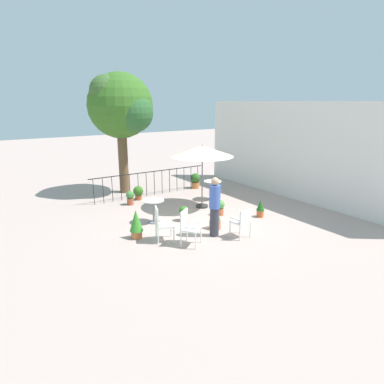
{
  "coord_description": "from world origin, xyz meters",
  "views": [
    {
      "loc": [
        8.76,
        -6.04,
        3.8
      ],
      "look_at": [
        0.0,
        -0.25,
        0.97
      ],
      "focal_mm": 31.62,
      "sensor_mm": 36.0,
      "label": 1
    }
  ],
  "objects_px": {
    "cafe_table_1": "(153,207)",
    "patio_chair_1": "(161,222)",
    "potted_plant_1": "(215,216)",
    "patio_chair_0": "(242,221)",
    "potted_plant_5": "(184,213)",
    "potted_plant_0": "(195,180)",
    "shade_tree": "(122,106)",
    "potted_plant_3": "(220,207)",
    "standing_person": "(215,206)",
    "potted_plant_6": "(130,197)",
    "patio_chair_2": "(188,225)",
    "patio_umbrella_0": "(202,152)",
    "cafe_table_0": "(213,187)",
    "potted_plant_7": "(138,192)",
    "potted_plant_2": "(260,208)",
    "potted_plant_4": "(136,223)"
  },
  "relations": [
    {
      "from": "cafe_table_0",
      "to": "standing_person",
      "type": "relative_size",
      "value": 0.44
    },
    {
      "from": "patio_chair_1",
      "to": "patio_chair_2",
      "type": "bearing_deg",
      "value": 37.3
    },
    {
      "from": "potted_plant_2",
      "to": "potted_plant_4",
      "type": "xyz_separation_m",
      "value": [
        -0.62,
        -4.26,
        0.14
      ]
    },
    {
      "from": "potted_plant_3",
      "to": "standing_person",
      "type": "relative_size",
      "value": 0.31
    },
    {
      "from": "patio_chair_1",
      "to": "potted_plant_0",
      "type": "xyz_separation_m",
      "value": [
        -4.43,
        4.13,
        -0.19
      ]
    },
    {
      "from": "potted_plant_0",
      "to": "patio_chair_2",
      "type": "bearing_deg",
      "value": -35.81
    },
    {
      "from": "patio_umbrella_0",
      "to": "potted_plant_3",
      "type": "bearing_deg",
      "value": 0.1
    },
    {
      "from": "potted_plant_6",
      "to": "standing_person",
      "type": "height_order",
      "value": "standing_person"
    },
    {
      "from": "shade_tree",
      "to": "potted_plant_5",
      "type": "height_order",
      "value": "shade_tree"
    },
    {
      "from": "patio_chair_0",
      "to": "potted_plant_5",
      "type": "bearing_deg",
      "value": -163.48
    },
    {
      "from": "shade_tree",
      "to": "potted_plant_6",
      "type": "distance_m",
      "value": 3.83
    },
    {
      "from": "potted_plant_1",
      "to": "potted_plant_2",
      "type": "xyz_separation_m",
      "value": [
        -0.03,
        1.93,
        -0.1
      ]
    },
    {
      "from": "patio_chair_2",
      "to": "potted_plant_7",
      "type": "relative_size",
      "value": 1.75
    },
    {
      "from": "patio_chair_2",
      "to": "potted_plant_3",
      "type": "xyz_separation_m",
      "value": [
        -1.48,
        2.26,
        -0.27
      ]
    },
    {
      "from": "shade_tree",
      "to": "potted_plant_5",
      "type": "xyz_separation_m",
      "value": [
        4.43,
        0.17,
        -3.35
      ]
    },
    {
      "from": "patio_umbrella_0",
      "to": "patio_chair_2",
      "type": "height_order",
      "value": "patio_umbrella_0"
    },
    {
      "from": "shade_tree",
      "to": "potted_plant_1",
      "type": "relative_size",
      "value": 5.71
    },
    {
      "from": "patio_chair_1",
      "to": "potted_plant_6",
      "type": "bearing_deg",
      "value": 170.07
    },
    {
      "from": "cafe_table_0",
      "to": "standing_person",
      "type": "xyz_separation_m",
      "value": [
        3.04,
        -2.21,
        0.38
      ]
    },
    {
      "from": "cafe_table_1",
      "to": "potted_plant_1",
      "type": "xyz_separation_m",
      "value": [
        1.53,
        1.32,
        -0.11
      ]
    },
    {
      "from": "cafe_table_0",
      "to": "potted_plant_6",
      "type": "relative_size",
      "value": 1.42
    },
    {
      "from": "cafe_table_0",
      "to": "potted_plant_0",
      "type": "relative_size",
      "value": 1.12
    },
    {
      "from": "patio_chair_1",
      "to": "potted_plant_0",
      "type": "height_order",
      "value": "patio_chair_1"
    },
    {
      "from": "cafe_table_1",
      "to": "patio_chair_1",
      "type": "bearing_deg",
      "value": -18.97
    },
    {
      "from": "cafe_table_0",
      "to": "potted_plant_1",
      "type": "distance_m",
      "value": 3.19
    },
    {
      "from": "potted_plant_6",
      "to": "patio_chair_0",
      "type": "bearing_deg",
      "value": 16.24
    },
    {
      "from": "cafe_table_1",
      "to": "patio_chair_1",
      "type": "height_order",
      "value": "patio_chair_1"
    },
    {
      "from": "potted_plant_0",
      "to": "standing_person",
      "type": "height_order",
      "value": "standing_person"
    },
    {
      "from": "cafe_table_0",
      "to": "standing_person",
      "type": "height_order",
      "value": "standing_person"
    },
    {
      "from": "cafe_table_1",
      "to": "potted_plant_1",
      "type": "distance_m",
      "value": 2.02
    },
    {
      "from": "cafe_table_0",
      "to": "patio_chair_1",
      "type": "distance_m",
      "value": 4.44
    },
    {
      "from": "potted_plant_5",
      "to": "standing_person",
      "type": "relative_size",
      "value": 0.28
    },
    {
      "from": "potted_plant_7",
      "to": "potted_plant_4",
      "type": "bearing_deg",
      "value": -25.46
    },
    {
      "from": "potted_plant_5",
      "to": "potted_plant_0",
      "type": "bearing_deg",
      "value": 140.99
    },
    {
      "from": "patio_chair_0",
      "to": "cafe_table_1",
      "type": "bearing_deg",
      "value": -148.84
    },
    {
      "from": "potted_plant_3",
      "to": "standing_person",
      "type": "height_order",
      "value": "standing_person"
    },
    {
      "from": "potted_plant_6",
      "to": "patio_chair_2",
      "type": "bearing_deg",
      "value": -2.17
    },
    {
      "from": "potted_plant_1",
      "to": "standing_person",
      "type": "height_order",
      "value": "standing_person"
    },
    {
      "from": "potted_plant_4",
      "to": "standing_person",
      "type": "bearing_deg",
      "value": 60.99
    },
    {
      "from": "cafe_table_1",
      "to": "standing_person",
      "type": "distance_m",
      "value": 2.22
    },
    {
      "from": "shade_tree",
      "to": "patio_chair_0",
      "type": "bearing_deg",
      "value": 6.97
    },
    {
      "from": "potted_plant_1",
      "to": "patio_chair_0",
      "type": "bearing_deg",
      "value": 11.58
    },
    {
      "from": "cafe_table_0",
      "to": "patio_chair_2",
      "type": "height_order",
      "value": "patio_chair_2"
    },
    {
      "from": "potted_plant_5",
      "to": "standing_person",
      "type": "height_order",
      "value": "standing_person"
    },
    {
      "from": "patio_chair_2",
      "to": "patio_chair_0",
      "type": "bearing_deg",
      "value": 73.74
    },
    {
      "from": "patio_umbrella_0",
      "to": "cafe_table_1",
      "type": "bearing_deg",
      "value": -77.91
    },
    {
      "from": "patio_chair_0",
      "to": "patio_chair_2",
      "type": "xyz_separation_m",
      "value": [
        -0.45,
        -1.55,
        0.04
      ]
    },
    {
      "from": "shade_tree",
      "to": "potted_plant_6",
      "type": "bearing_deg",
      "value": -17.75
    },
    {
      "from": "potted_plant_0",
      "to": "potted_plant_1",
      "type": "distance_m",
      "value": 5.06
    },
    {
      "from": "patio_chair_1",
      "to": "potted_plant_5",
      "type": "relative_size",
      "value": 1.98
    }
  ]
}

